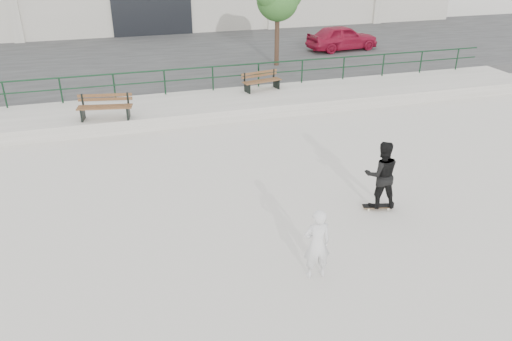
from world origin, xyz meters
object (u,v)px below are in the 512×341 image
object	(u,v)px
red_car	(342,37)
standing_skater	(381,175)
bench_right	(261,81)
skateboard	(378,206)
seated_skater	(317,244)
bench_left	(105,107)

from	to	relation	value
red_car	standing_skater	world-z (taller)	standing_skater
bench_right	skateboard	bearing A→B (deg)	-100.87
skateboard	seated_skater	distance (m)	3.50
bench_right	red_car	bearing A→B (deg)	30.88
red_car	seated_skater	size ratio (longest dim) A/B	2.53
standing_skater	skateboard	bearing A→B (deg)	13.88
bench_left	seated_skater	xyz separation A→B (m)	(3.89, -9.95, -0.14)
bench_left	skateboard	distance (m)	10.24
skateboard	bench_right	bearing A→B (deg)	104.86
bench_left	skateboard	xyz separation A→B (m)	(6.56, -7.81, -0.86)
bench_left	standing_skater	size ratio (longest dim) A/B	1.09
red_car	seated_skater	world-z (taller)	red_car
bench_right	seated_skater	distance (m)	11.99
red_car	skateboard	size ratio (longest dim) A/B	5.01
bench_left	standing_skater	distance (m)	10.20
bench_left	red_car	bearing A→B (deg)	41.78
bench_right	seated_skater	size ratio (longest dim) A/B	1.10
bench_right	seated_skater	world-z (taller)	seated_skater
standing_skater	red_car	bearing A→B (deg)	-98.49
bench_left	bench_right	distance (m)	6.62
bench_right	skateboard	world-z (taller)	bench_right
bench_right	skateboard	size ratio (longest dim) A/B	2.17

